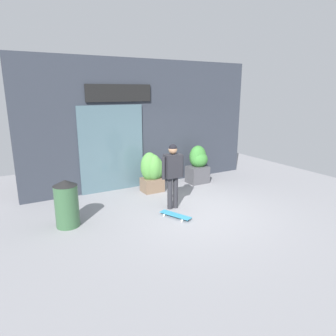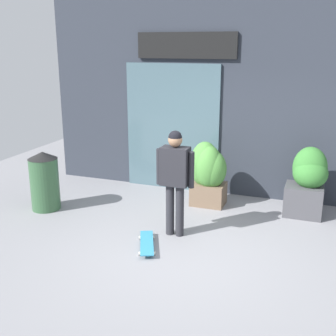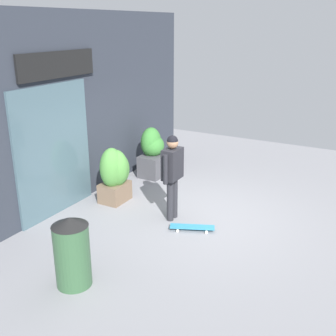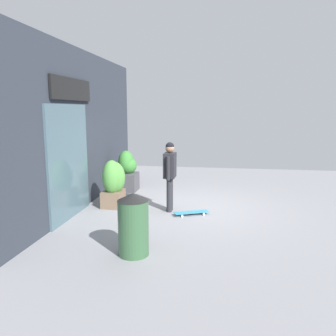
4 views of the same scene
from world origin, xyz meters
name	(u,v)px [view 4 (image 4 of 4)]	position (x,y,z in m)	size (l,w,h in m)	color
ground_plane	(189,208)	(0.00, 0.00, 0.00)	(12.00, 12.00, 0.00)	gray
building_facade	(82,130)	(-0.05, 2.73, 1.91)	(7.50, 0.31, 3.85)	#2D333D
skateboarder	(170,169)	(-0.34, 0.44, 1.02)	(0.60, 0.27, 1.67)	#28282D
skateboard	(192,212)	(-0.58, -0.11, 0.06)	(0.50, 0.82, 0.08)	teal
planter_box_left	(127,170)	(1.54, 2.02, 0.63)	(0.69, 0.57, 1.21)	#47474C
planter_box_right	(114,181)	(-0.19, 1.88, 0.65)	(0.68, 0.55, 1.20)	brown
trash_bin	(133,224)	(-2.90, 0.67, 0.54)	(0.52, 0.52, 1.07)	#335938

